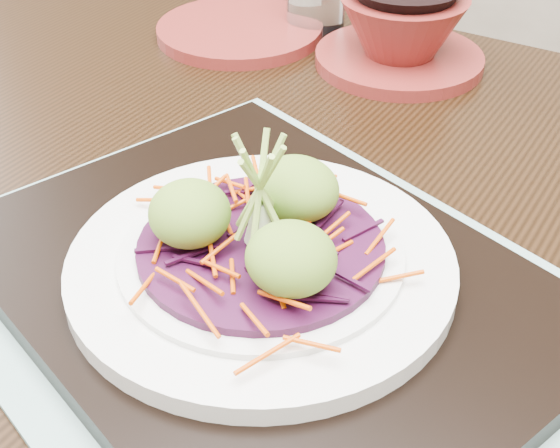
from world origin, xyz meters
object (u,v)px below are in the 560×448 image
Objects in this scene: dining_table at (299,315)px; white_plate at (261,263)px; terracotta_side_plate at (239,30)px; serving_tray at (262,283)px; terracotta_bowl_set at (401,35)px.

white_plate is (0.03, -0.09, 0.13)m from dining_table.
white_plate is at bearing -50.11° from terracotta_side_plate.
white_plate reaches higher than serving_tray.
white_plate is 0.42m from terracotta_side_plate.
white_plate is at bearing -74.89° from terracotta_bowl_set.
serving_tray is 1.54× the size of white_plate.
serving_tray is at bearing -75.52° from dining_table.
serving_tray is at bearing -74.89° from terracotta_bowl_set.
serving_tray is (0.03, -0.09, 0.11)m from dining_table.
serving_tray is at bearing -50.11° from terracotta_side_plate.
white_plate is at bearing 0.00° from serving_tray.
terracotta_side_plate is 0.96× the size of terracotta_bowl_set.
dining_table is 0.16m from white_plate.
white_plate reaches higher than dining_table.
terracotta_bowl_set is at bearing 11.44° from terracotta_side_plate.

